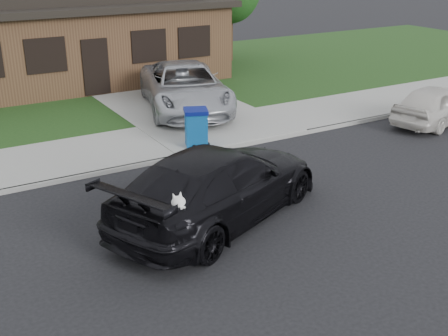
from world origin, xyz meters
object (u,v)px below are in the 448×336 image
minivan (185,87)px  recycling_bin (196,127)px  white_compact (437,104)px  sedan (218,184)px

minivan → recycling_bin: bearing=-95.6°
minivan → white_compact: size_ratio=1.49×
minivan → white_compact: minivan is taller
sedan → minivan: bearing=-45.5°
minivan → recycling_bin: minivan is taller
minivan → recycling_bin: (-1.43, -3.56, -0.26)m
sedan → minivan: minivan is taller
white_compact → minivan: bearing=38.2°
minivan → recycling_bin: size_ratio=5.21×
recycling_bin → minivan: bearing=89.3°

